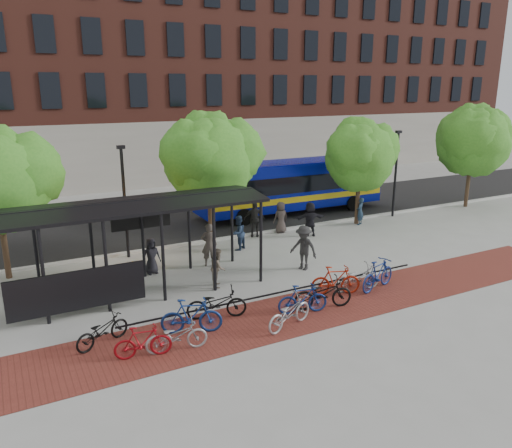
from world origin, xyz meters
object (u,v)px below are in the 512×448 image
pedestrian_1 (209,245)px  bike_2 (177,336)px  bus_shelter (120,217)px  tree_b (210,155)px  bike_11 (378,275)px  pedestrian_0 (151,256)px  bike_10 (357,278)px  pedestrian_8 (218,267)px  bike_0 (102,330)px  bike_9 (336,280)px  pedestrian_7 (360,211)px  bike_4 (217,303)px  bike_8 (323,293)px  tree_c (361,153)px  bike_1 (143,342)px  bike_7 (303,299)px  bike_3 (191,316)px  pedestrian_9 (304,248)px  lamp_post_right (396,171)px  lamp_post_left (125,199)px  bus (291,184)px  pedestrian_4 (254,219)px  bike_6 (289,312)px  pedestrian_2 (238,233)px  tree_d (474,137)px  pedestrian_6 (281,217)px

pedestrian_1 → bike_2: bearing=84.7°
bus_shelter → tree_b: size_ratio=1.64×
bike_11 → pedestrian_0: 9.23m
bike_10 → pedestrian_8: (-4.50, 2.92, 0.25)m
bike_0 → pedestrian_0: pedestrian_0 is taller
bike_9 → pedestrian_7: bearing=-23.0°
bike_4 → bike_8: bearing=-89.0°
bike_8 → bike_11: size_ratio=1.06×
bike_4 → tree_c: bearing=-41.3°
bike_4 → bike_11: (6.50, -0.62, 0.07)m
bike_1 → bike_10: 8.65m
bike_7 → bike_11: bike_11 is taller
bike_3 → tree_c: bearing=-37.5°
bike_1 → pedestrian_9: (8.06, 3.93, 0.47)m
lamp_post_right → bike_1: (-17.80, -9.03, -2.25)m
lamp_post_left → lamp_post_right: same height
bike_4 → pedestrian_0: pedestrian_0 is taller
bus → pedestrian_4: bus is taller
bike_10 → bike_11: size_ratio=0.98×
bus → bike_4: bus is taller
bus_shelter → bike_0: size_ratio=5.80×
bike_1 → bike_6: size_ratio=0.83×
bike_8 → pedestrian_2: bearing=11.9°
pedestrian_0 → bike_4: bearing=-88.1°
bus_shelter → bike_2: (0.32, -5.05, -2.51)m
tree_c → bike_4: (-11.99, -7.42, -3.52)m
bike_1 → bike_6: (4.73, -0.35, 0.02)m
lamp_post_right → bus: bearing=144.7°
bike_4 → bike_10: size_ratio=1.03×
tree_d → bike_2: bearing=-158.8°
tree_b → bike_2: tree_b is taller
tree_b → bike_8: tree_b is taller
bike_9 → pedestrian_7: size_ratio=1.22×
bike_9 → bike_11: bike_11 is taller
tree_c → pedestrian_6: bearing=175.2°
bike_4 → pedestrian_4: pedestrian_4 is taller
bus_shelter → pedestrian_4: bus_shelter is taller
bike_2 → bike_9: 6.78m
bike_0 → bike_4: size_ratio=0.90×
bike_3 → bike_9: bike_3 is taller
bike_0 → pedestrian_2: (7.64, 6.32, 0.36)m
bus_shelter → bus: size_ratio=0.89×
bike_6 → bus: bearing=-50.1°
tree_b → bike_10: (2.70, -7.77, -3.94)m
lamp_post_right → bike_6: size_ratio=2.57×
bike_1 → pedestrian_9: size_ratio=0.86×
pedestrian_7 → pedestrian_6: bearing=-40.8°
pedestrian_8 → bike_0: bearing=144.3°
tree_b → pedestrian_7: size_ratio=4.16×
lamp_post_left → pedestrian_4: size_ratio=2.76×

